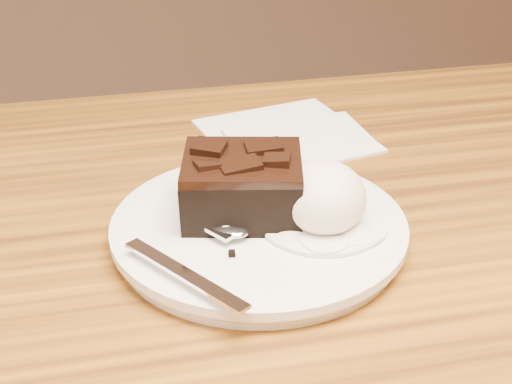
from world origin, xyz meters
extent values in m
cylinder|color=silver|center=(0.09, 0.05, 0.76)|extent=(0.23, 0.23, 0.02)
cube|color=black|center=(0.08, 0.07, 0.79)|extent=(0.11, 0.10, 0.04)
ellipsoid|color=white|center=(0.13, 0.04, 0.79)|extent=(0.07, 0.07, 0.06)
cylinder|color=white|center=(0.13, 0.04, 0.77)|extent=(0.10, 0.10, 0.00)
cube|color=white|center=(0.16, 0.24, 0.75)|extent=(0.18, 0.18, 0.01)
cube|color=black|center=(0.06, 0.01, 0.77)|extent=(0.01, 0.01, 0.00)
cube|color=black|center=(0.05, 0.06, 0.77)|extent=(0.01, 0.01, 0.00)
camera|label=1|loc=(-0.03, -0.44, 1.07)|focal=52.92mm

